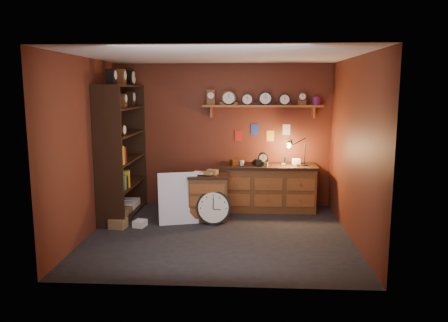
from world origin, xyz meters
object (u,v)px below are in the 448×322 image
shelving_unit (120,146)px  big_round_clock (213,208)px  workbench (268,185)px  low_cabinet (209,195)px

shelving_unit → big_round_clock: size_ratio=4.50×
shelving_unit → workbench: shelving_unit is taller
workbench → low_cabinet: 1.23m
low_cabinet → big_round_clock: size_ratio=1.52×
workbench → big_round_clock: size_ratio=3.11×
workbench → big_round_clock: (-0.94, -0.94, -0.19)m
workbench → low_cabinet: size_ratio=2.05×
shelving_unit → big_round_clock: 1.98m
workbench → big_round_clock: bearing=-135.1°
shelving_unit → workbench: 2.77m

